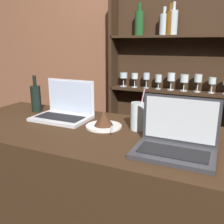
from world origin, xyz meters
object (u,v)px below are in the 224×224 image
water_glass (138,116)px  wine_bottle_dark (36,98)px  cake_plate (104,121)px  laptop_far (176,141)px  laptop_near (65,110)px

water_glass → wine_bottle_dark: size_ratio=0.91×
wine_bottle_dark → cake_plate: bearing=-10.8°
laptop_far → wine_bottle_dark: (-0.97, 0.27, 0.04)m
laptop_far → water_glass: bearing=139.7°
laptop_near → wine_bottle_dark: (-0.26, 0.05, 0.04)m
wine_bottle_dark → laptop_near: bearing=-10.7°
laptop_near → water_glass: (0.47, -0.02, 0.02)m
wine_bottle_dark → laptop_far: bearing=-15.4°
laptop_near → wine_bottle_dark: 0.27m
laptop_near → laptop_far: bearing=-17.1°
cake_plate → laptop_near: bearing=169.1°
laptop_near → water_glass: 0.48m
laptop_far → water_glass: laptop_far is taller
laptop_near → wine_bottle_dark: size_ratio=1.38×
water_glass → laptop_far: bearing=-40.3°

